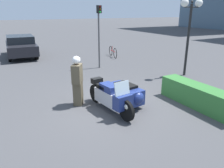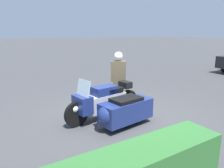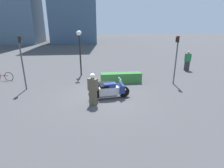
% 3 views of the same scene
% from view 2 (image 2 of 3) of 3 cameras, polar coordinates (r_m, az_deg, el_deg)
% --- Properties ---
extents(ground_plane, '(160.00, 160.00, 0.00)m').
position_cam_2_polar(ground_plane, '(6.02, 2.91, -8.97)').
color(ground_plane, '#424244').
extents(police_motorcycle, '(2.37, 1.36, 1.15)m').
position_cam_2_polar(police_motorcycle, '(5.58, 0.12, -5.74)').
color(police_motorcycle, black).
rests_on(police_motorcycle, ground).
extents(officer_rider, '(0.54, 0.49, 1.70)m').
position_cam_2_polar(officer_rider, '(6.85, 1.65, 1.70)').
color(officer_rider, brown).
rests_on(officer_rider, ground).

